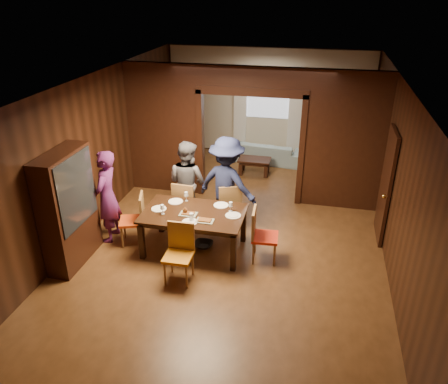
% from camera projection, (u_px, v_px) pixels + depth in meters
% --- Properties ---
extents(floor, '(9.00, 9.00, 0.00)m').
position_uv_depth(floor, '(235.00, 232.00, 8.50)').
color(floor, '#502F16').
rests_on(floor, ground).
extents(ceiling, '(5.50, 9.00, 0.02)m').
position_uv_depth(ceiling, '(237.00, 82.00, 7.23)').
color(ceiling, silver).
rests_on(ceiling, room_walls).
extents(room_walls, '(5.52, 9.01, 2.90)m').
position_uv_depth(room_walls, '(253.00, 129.00, 9.50)').
color(room_walls, black).
rests_on(room_walls, floor).
extents(person_purple, '(0.46, 0.67, 1.75)m').
position_uv_depth(person_purple, '(107.00, 197.00, 7.94)').
color(person_purple, '#602160').
rests_on(person_purple, floor).
extents(person_grey, '(1.01, 0.92, 1.70)m').
position_uv_depth(person_grey, '(187.00, 182.00, 8.57)').
color(person_grey, '#58575E').
rests_on(person_grey, floor).
extents(person_navy, '(1.35, 1.02, 1.86)m').
position_uv_depth(person_navy, '(227.00, 184.00, 8.30)').
color(person_navy, '#1A2143').
rests_on(person_navy, floor).
extents(sofa, '(1.89, 0.92, 0.53)m').
position_uv_depth(sofa, '(268.00, 152.00, 11.74)').
color(sofa, '#8EAEBA').
rests_on(sofa, floor).
extents(serving_bowl, '(0.35, 0.35, 0.09)m').
position_uv_depth(serving_bowl, '(203.00, 208.00, 7.69)').
color(serving_bowl, black).
rests_on(serving_bowl, dining_table).
extents(dining_table, '(1.78, 1.11, 0.76)m').
position_uv_depth(dining_table, '(194.00, 231.00, 7.80)').
color(dining_table, black).
rests_on(dining_table, floor).
extents(coffee_table, '(0.80, 0.50, 0.40)m').
position_uv_depth(coffee_table, '(254.00, 166.00, 11.01)').
color(coffee_table, black).
rests_on(coffee_table, floor).
extents(chair_left, '(0.55, 0.55, 0.97)m').
position_uv_depth(chair_left, '(132.00, 219.00, 7.98)').
color(chair_left, '#E74C15').
rests_on(chair_left, floor).
extents(chair_right, '(0.47, 0.47, 0.97)m').
position_uv_depth(chair_right, '(265.00, 235.00, 7.47)').
color(chair_right, red).
rests_on(chair_right, floor).
extents(chair_far_l, '(0.47, 0.47, 0.97)m').
position_uv_depth(chair_far_l, '(187.00, 203.00, 8.56)').
color(chair_far_l, orange).
rests_on(chair_far_l, floor).
extents(chair_far_r, '(0.56, 0.56, 0.97)m').
position_uv_depth(chair_far_r, '(229.00, 205.00, 8.48)').
color(chair_far_r, '#DB5714').
rests_on(chair_far_r, floor).
extents(chair_near, '(0.45, 0.45, 0.97)m').
position_uv_depth(chair_near, '(178.00, 255.00, 6.94)').
color(chair_near, orange).
rests_on(chair_near, floor).
extents(hutch, '(0.40, 1.20, 2.00)m').
position_uv_depth(hutch, '(68.00, 209.00, 7.24)').
color(hutch, black).
rests_on(hutch, floor).
extents(door_right, '(0.06, 0.90, 2.10)m').
position_uv_depth(door_right, '(386.00, 186.00, 7.95)').
color(door_right, black).
rests_on(door_right, floor).
extents(window_far, '(1.20, 0.03, 1.30)m').
position_uv_depth(window_far, '(268.00, 94.00, 11.66)').
color(window_far, silver).
rests_on(window_far, back_wall).
extents(curtain_left, '(0.35, 0.06, 2.40)m').
position_uv_depth(curtain_left, '(240.00, 109.00, 11.97)').
color(curtain_left, white).
rests_on(curtain_left, back_wall).
extents(curtain_right, '(0.35, 0.06, 2.40)m').
position_uv_depth(curtain_right, '(295.00, 112.00, 11.67)').
color(curtain_right, white).
rests_on(curtain_right, back_wall).
extents(plate_left, '(0.27, 0.27, 0.01)m').
position_uv_depth(plate_left, '(159.00, 209.00, 7.75)').
color(plate_left, white).
rests_on(plate_left, dining_table).
extents(plate_far_l, '(0.27, 0.27, 0.01)m').
position_uv_depth(plate_far_l, '(176.00, 201.00, 8.01)').
color(plate_far_l, white).
rests_on(plate_far_l, dining_table).
extents(plate_far_r, '(0.27, 0.27, 0.01)m').
position_uv_depth(plate_far_r, '(221.00, 205.00, 7.87)').
color(plate_far_r, white).
rests_on(plate_far_r, dining_table).
extents(plate_right, '(0.27, 0.27, 0.01)m').
position_uv_depth(plate_right, '(233.00, 215.00, 7.53)').
color(plate_right, silver).
rests_on(plate_right, dining_table).
extents(plate_near, '(0.27, 0.27, 0.01)m').
position_uv_depth(plate_near, '(190.00, 222.00, 7.32)').
color(plate_near, silver).
rests_on(plate_near, dining_table).
extents(platter_a, '(0.30, 0.20, 0.04)m').
position_uv_depth(platter_a, '(188.00, 214.00, 7.56)').
color(platter_a, gray).
rests_on(platter_a, dining_table).
extents(platter_b, '(0.30, 0.20, 0.04)m').
position_uv_depth(platter_b, '(205.00, 220.00, 7.35)').
color(platter_b, gray).
rests_on(platter_b, dining_table).
extents(wineglass_left, '(0.08, 0.08, 0.18)m').
position_uv_depth(wineglass_left, '(162.00, 209.00, 7.55)').
color(wineglass_left, silver).
rests_on(wineglass_left, dining_table).
extents(wineglass_far, '(0.08, 0.08, 0.18)m').
position_uv_depth(wineglass_far, '(186.00, 196.00, 8.01)').
color(wineglass_far, silver).
rests_on(wineglass_far, dining_table).
extents(wineglass_right, '(0.08, 0.08, 0.18)m').
position_uv_depth(wineglass_right, '(231.00, 207.00, 7.64)').
color(wineglass_right, silver).
rests_on(wineglass_right, dining_table).
extents(tumbler, '(0.07, 0.07, 0.14)m').
position_uv_depth(tumbler, '(192.00, 217.00, 7.35)').
color(tumbler, white).
rests_on(tumbler, dining_table).
extents(condiment_jar, '(0.08, 0.08, 0.11)m').
position_uv_depth(condiment_jar, '(185.00, 211.00, 7.57)').
color(condiment_jar, '#4F2B12').
rests_on(condiment_jar, dining_table).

